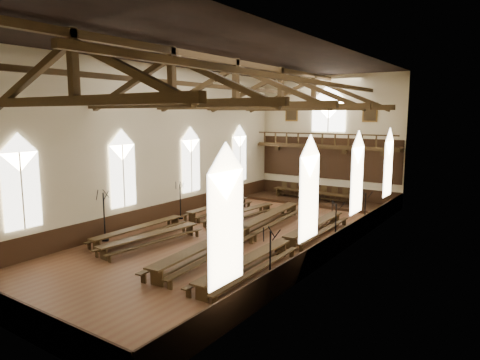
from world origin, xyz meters
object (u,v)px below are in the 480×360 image
at_px(candelabrum_left_far, 214,198).
at_px(candelabrum_right_mid, 335,235).
at_px(refectory_row_c, 242,230).
at_px(refectory_row_d, 286,242).
at_px(candelabrum_left_mid, 180,208).
at_px(refectory_row_b, 201,224).
at_px(candelabrum_right_far, 365,218).
at_px(refectory_row_a, 184,217).
at_px(high_table, 315,193).
at_px(dais, 314,201).
at_px(candelabrum_left_near, 105,225).
at_px(candelabrum_right_near, 270,273).

xyz_separation_m(candelabrum_left_far, candelabrum_right_mid, (11.10, -4.14, -0.03)).
xyz_separation_m(refectory_row_c, refectory_row_d, (2.98, -0.41, -0.06)).
xyz_separation_m(candelabrum_left_mid, candelabrum_right_mid, (11.10, -0.42, 0.01)).
bearing_deg(refectory_row_b, candelabrum_right_mid, 9.68).
bearing_deg(refectory_row_c, candelabrum_right_far, 52.11).
bearing_deg(refectory_row_d, refectory_row_a, 170.71).
height_order(high_table, candelabrum_right_mid, candelabrum_right_mid).
bearing_deg(candelabrum_left_far, refectory_row_d, -33.28).
relative_size(dais, candelabrum_right_mid, 4.48).
relative_size(dais, high_table, 1.57).
distance_m(refectory_row_a, refectory_row_b, 2.15).
relative_size(refectory_row_c, candelabrum_left_far, 5.73).
bearing_deg(refectory_row_a, candelabrum_right_far, 28.25).
relative_size(refectory_row_b, candelabrum_left_far, 5.19).
relative_size(refectory_row_c, candelabrum_left_mid, 6.04).
distance_m(refectory_row_b, dais, 11.88).
distance_m(refectory_row_b, candelabrum_right_mid, 7.97).
relative_size(refectory_row_c, candelabrum_left_near, 5.30).
distance_m(high_table, candelabrum_right_far, 8.19).
relative_size(refectory_row_b, candelabrum_left_near, 4.80).
bearing_deg(dais, refectory_row_c, -84.88).
xyz_separation_m(refectory_row_b, candelabrum_left_mid, (-3.24, 1.76, 0.28)).
height_order(refectory_row_b, candelabrum_left_mid, candelabrum_left_mid).
bearing_deg(refectory_row_a, candelabrum_right_near, -31.47).
bearing_deg(candelabrum_left_far, refectory_row_a, -75.63).
bearing_deg(refectory_row_b, candelabrum_left_far, 120.64).
relative_size(candelabrum_left_near, candelabrum_right_near, 1.09).
xyz_separation_m(dais, high_table, (-0.00, 0.00, 0.68)).
xyz_separation_m(candelabrum_left_near, candelabrum_left_mid, (0.00, 6.17, -0.11)).
bearing_deg(dais, candelabrum_left_far, -129.82).
relative_size(refectory_row_a, candelabrum_left_mid, 5.49).
bearing_deg(candelabrum_right_far, refectory_row_a, -151.75).
bearing_deg(refectory_row_b, refectory_row_c, -3.36).
height_order(refectory_row_d, candelabrum_left_near, candelabrum_left_near).
xyz_separation_m(refectory_row_b, refectory_row_d, (6.00, -0.59, 0.05)).
distance_m(candelabrum_left_near, candelabrum_right_near, 11.14).
distance_m(refectory_row_d, candelabrum_right_far, 6.88).
distance_m(refectory_row_d, candelabrum_right_mid, 2.69).
bearing_deg(candelabrum_left_far, candelabrum_right_far, 2.88).
xyz_separation_m(refectory_row_b, candelabrum_left_near, (-3.24, -4.41, 0.38)).
height_order(refectory_row_b, candelabrum_right_mid, candelabrum_right_mid).
distance_m(refectory_row_c, candelabrum_left_far, 8.44).
bearing_deg(high_table, candelabrum_right_far, -43.91).
bearing_deg(candelabrum_left_far, candelabrum_right_near, -44.22).
distance_m(candelabrum_left_mid, candelabrum_left_far, 3.72).
bearing_deg(candelabrum_left_mid, candelabrum_right_mid, -2.17).
distance_m(refectory_row_c, candelabrum_right_far, 7.87).
distance_m(refectory_row_a, candelabrum_right_mid, 9.91).
relative_size(refectory_row_a, dais, 1.21).
xyz_separation_m(refectory_row_a, candelabrum_right_near, (9.88, -6.05, 0.30)).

